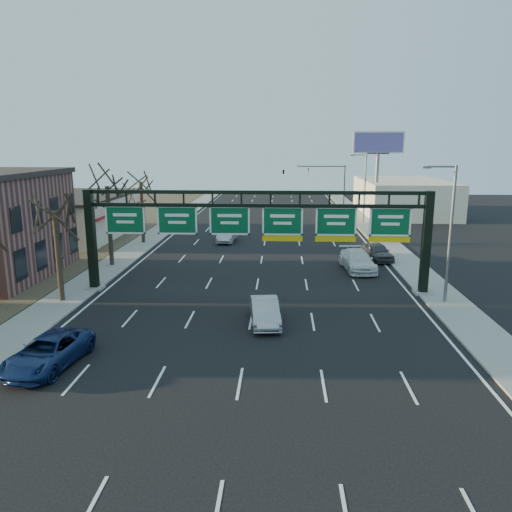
# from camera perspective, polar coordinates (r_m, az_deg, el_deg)

# --- Properties ---
(ground) EXTENTS (160.00, 160.00, 0.00)m
(ground) POSITION_cam_1_polar(r_m,az_deg,el_deg) (28.09, -0.84, -8.77)
(ground) COLOR black
(ground) RESTS_ON ground
(sidewalk_left) EXTENTS (3.00, 120.00, 0.12)m
(sidewalk_left) POSITION_cam_1_polar(r_m,az_deg,el_deg) (49.39, -14.26, 0.35)
(sidewalk_left) COLOR gray
(sidewalk_left) RESTS_ON ground
(sidewalk_right) EXTENTS (3.00, 120.00, 0.12)m
(sidewalk_right) POSITION_cam_1_polar(r_m,az_deg,el_deg) (48.48, 16.04, 0.02)
(sidewalk_right) COLOR gray
(sidewalk_right) RESTS_ON ground
(dirt_strip_left) EXTENTS (21.00, 120.00, 0.06)m
(dirt_strip_left) POSITION_cam_1_polar(r_m,az_deg,el_deg) (54.26, -26.67, 0.43)
(dirt_strip_left) COLOR #473D2B
(dirt_strip_left) RESTS_ON ground
(lane_markings) EXTENTS (21.60, 120.00, 0.01)m
(lane_markings) POSITION_cam_1_polar(r_m,az_deg,el_deg) (47.25, 0.75, 0.13)
(lane_markings) COLOR white
(lane_markings) RESTS_ON ground
(sign_gantry) EXTENTS (24.60, 1.20, 7.20)m
(sign_gantry) POSITION_cam_1_polar(r_m,az_deg,el_deg) (34.59, 0.27, 3.29)
(sign_gantry) COLOR black
(sign_gantry) RESTS_ON ground
(cream_strip) EXTENTS (10.90, 18.40, 4.70)m
(cream_strip) POSITION_cam_1_polar(r_m,az_deg,el_deg) (60.30, -19.81, 4.39)
(cream_strip) COLOR beige
(cream_strip) RESTS_ON ground
(building_right_distant) EXTENTS (12.00, 20.00, 5.00)m
(building_right_distant) POSITION_cam_1_polar(r_m,az_deg,el_deg) (78.63, 16.45, 6.49)
(building_right_distant) COLOR beige
(building_right_distant) RESTS_ON ground
(tree_gantry) EXTENTS (3.60, 3.60, 8.48)m
(tree_gantry) POSITION_cam_1_polar(r_m,az_deg,el_deg) (34.47, -22.19, 6.49)
(tree_gantry) COLOR black
(tree_gantry) RESTS_ON sidewalk_left
(tree_mid) EXTENTS (3.60, 3.60, 9.24)m
(tree_mid) POSITION_cam_1_polar(r_m,az_deg,el_deg) (43.65, -16.75, 8.98)
(tree_mid) COLOR black
(tree_mid) RESTS_ON sidewalk_left
(tree_far) EXTENTS (3.60, 3.60, 8.86)m
(tree_far) POSITION_cam_1_polar(r_m,az_deg,el_deg) (53.19, -13.12, 9.35)
(tree_far) COLOR black
(tree_far) RESTS_ON sidewalk_left
(streetlight_near) EXTENTS (2.15, 0.22, 9.00)m
(streetlight_near) POSITION_cam_1_polar(r_m,az_deg,el_deg) (34.23, 21.19, 3.10)
(streetlight_near) COLOR slate
(streetlight_near) RESTS_ON sidewalk_right
(streetlight_far) EXTENTS (2.15, 0.22, 9.00)m
(streetlight_far) POSITION_cam_1_polar(r_m,az_deg,el_deg) (67.15, 12.23, 7.96)
(streetlight_far) COLOR slate
(streetlight_far) RESTS_ON sidewalk_right
(billboard_right) EXTENTS (7.00, 0.50, 12.00)m
(billboard_right) POSITION_cam_1_polar(r_m,az_deg,el_deg) (72.30, 13.77, 11.37)
(billboard_right) COLOR slate
(billboard_right) RESTS_ON ground
(traffic_signal_mast) EXTENTS (10.16, 0.54, 7.00)m
(traffic_signal_mast) POSITION_cam_1_polar(r_m,az_deg,el_deg) (81.32, 5.78, 9.25)
(traffic_signal_mast) COLOR black
(traffic_signal_mast) RESTS_ON ground
(car_blue_suv) EXTENTS (3.08, 5.50, 1.45)m
(car_blue_suv) POSITION_cam_1_polar(r_m,az_deg,el_deg) (25.77, -22.64, -10.09)
(car_blue_suv) COLOR navy
(car_blue_suv) RESTS_ON ground
(car_silver_sedan) EXTENTS (2.05, 4.61, 1.47)m
(car_silver_sedan) POSITION_cam_1_polar(r_m,az_deg,el_deg) (29.24, 1.03, -6.36)
(car_silver_sedan) COLOR #A0A0A4
(car_silver_sedan) RESTS_ON ground
(car_white_wagon) EXTENTS (2.87, 5.82, 1.63)m
(car_white_wagon) POSITION_cam_1_polar(r_m,az_deg,el_deg) (42.30, 11.50, -0.50)
(car_white_wagon) COLOR white
(car_white_wagon) RESTS_ON ground
(car_grey_far) EXTENTS (2.68, 4.86, 1.57)m
(car_grey_far) POSITION_cam_1_polar(r_m,az_deg,el_deg) (46.34, 13.68, 0.50)
(car_grey_far) COLOR #3D3F42
(car_grey_far) RESTS_ON ground
(car_silver_distant) EXTENTS (1.93, 4.70, 1.52)m
(car_silver_distant) POSITION_cam_1_polar(r_m,az_deg,el_deg) (53.63, -3.30, 2.44)
(car_silver_distant) COLOR #B3B3B8
(car_silver_distant) RESTS_ON ground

